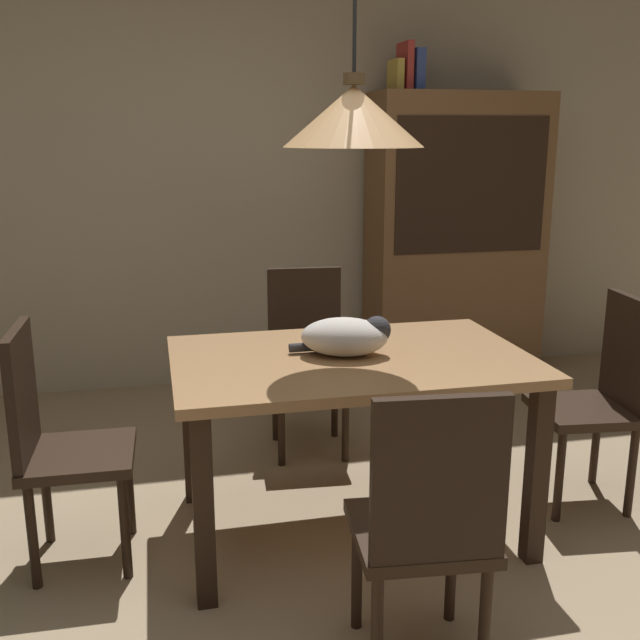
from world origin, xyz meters
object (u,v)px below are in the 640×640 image
Objects in this scene: dining_table at (351,380)px; cat_sleeping at (347,336)px; book_yellow_short at (396,75)px; chair_left_side at (55,437)px; chair_near_front at (427,521)px; chair_right_side at (602,392)px; book_blue_wide at (415,70)px; chair_far_back at (307,351)px; pendant_lamp at (354,115)px; hutch_bookcase at (454,247)px; book_red_tall at (405,67)px.

cat_sleeping is at bearing 138.77° from dining_table.
book_yellow_short reaches higher than dining_table.
chair_left_side is 1.43m from chair_near_front.
cat_sleeping is (1.11, 0.01, 0.32)m from chair_left_side.
chair_right_side is 2.31× the size of cat_sleeping.
dining_table is 5.83× the size of book_blue_wide.
chair_right_side is (1.14, 0.87, 0.00)m from chair_near_front.
pendant_lamp is (-0.01, -0.88, 1.15)m from chair_far_back.
hutch_bookcase is (1.16, 1.74, 0.24)m from dining_table.
hutch_bookcase is (1.18, 1.73, 0.06)m from cat_sleeping.
chair_right_side reaches higher than cat_sleeping.
dining_table is 3.47× the size of cat_sleeping.
dining_table is 5.00× the size of book_red_tall.
chair_near_front is at bearing -38.13° from chair_left_side.
chair_far_back reaches higher than cat_sleeping.
chair_left_side is 2.92m from book_yellow_short.
pendant_lamp is 1.94m from book_red_tall.
hutch_bookcase is at bearing 56.22° from pendant_lamp.
book_red_tall is 1.17× the size of book_blue_wide.
hutch_bookcase reaches higher than chair_left_side.
cat_sleeping is (-0.01, 0.89, 0.32)m from chair_near_front.
pendant_lamp is 4.64× the size of book_red_tall.
dining_table is 0.89m from chair_far_back.
book_yellow_short reaches higher than chair_right_side.
chair_right_side is 2.32m from book_red_tall.
chair_far_back is 2.31× the size of cat_sleeping.
dining_table is at bearing -116.18° from book_blue_wide.
chair_left_side and chair_right_side have the same top height.
book_red_tall is at bearing 179.77° from hutch_bookcase.
pendant_lamp is at bearing -116.18° from book_blue_wide.
pendant_lamp reaches higher than chair_right_side.
book_blue_wide is (0.06, 0.00, -0.02)m from book_red_tall.
book_yellow_short is (-0.39, 1.75, 1.43)m from chair_right_side.
chair_right_side is 0.50× the size of hutch_bookcase.
cat_sleeping is at bearing -91.29° from chair_far_back.
chair_right_side is 3.88× the size of book_blue_wide.
book_yellow_short is (0.74, 1.74, 0.28)m from pendant_lamp.
book_red_tall is at bearing 65.51° from pendant_lamp.
hutch_bookcase is at bearing 65.89° from chair_near_front.
hutch_bookcase is 1.16m from book_red_tall.
chair_left_side is at bearing 179.90° from pendant_lamp.
chair_far_back is 1.82m from book_yellow_short.
dining_table is 1.51× the size of chair_far_back.
pendant_lamp is at bearing -123.78° from hutch_bookcase.
chair_right_side is at bearing -79.21° from book_red_tall.
book_yellow_short reaches higher than cat_sleeping.
chair_right_side is 4.65× the size of book_yellow_short.
dining_table is at bearing -112.92° from book_yellow_short.
book_blue_wide is (-0.31, 0.00, 1.08)m from hutch_bookcase.
chair_near_front is at bearing -90.48° from pendant_lamp.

